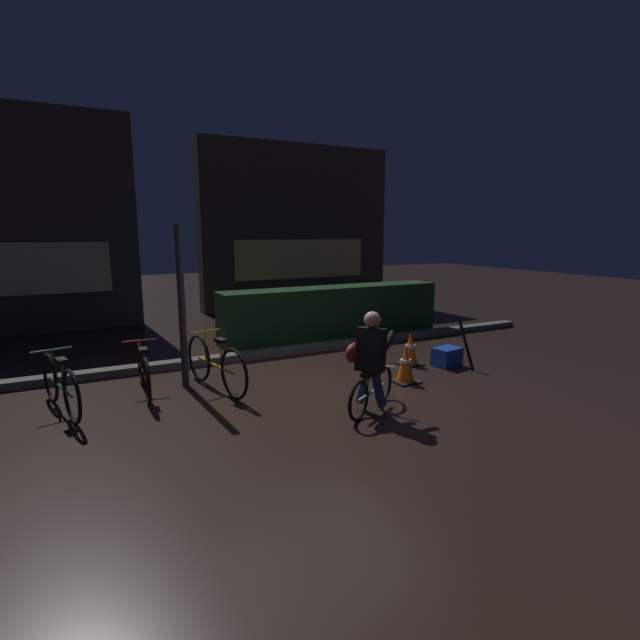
# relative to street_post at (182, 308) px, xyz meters

# --- Properties ---
(ground_plane) EXTENTS (40.00, 40.00, 0.00)m
(ground_plane) POSITION_rel_street_post_xyz_m (1.65, -1.20, -1.13)
(ground_plane) COLOR black
(sidewalk_curb) EXTENTS (12.00, 0.24, 0.12)m
(sidewalk_curb) POSITION_rel_street_post_xyz_m (1.65, 1.00, -1.07)
(sidewalk_curb) COLOR #56544F
(sidewalk_curb) RESTS_ON ground
(hedge_row) EXTENTS (4.80, 0.70, 1.05)m
(hedge_row) POSITION_rel_street_post_xyz_m (3.45, 1.90, -0.61)
(hedge_row) COLOR #19381C
(hedge_row) RESTS_ON ground
(storefront_left) EXTENTS (4.25, 0.54, 4.74)m
(storefront_left) POSITION_rel_street_post_xyz_m (-2.03, 5.30, 1.23)
(storefront_left) COLOR #383330
(storefront_left) RESTS_ON ground
(storefront_right) EXTENTS (5.65, 0.54, 4.57)m
(storefront_right) POSITION_rel_street_post_xyz_m (4.53, 6.00, 1.14)
(storefront_right) COLOR #42382D
(storefront_right) RESTS_ON ground
(street_post) EXTENTS (0.10, 0.10, 2.26)m
(street_post) POSITION_rel_street_post_xyz_m (0.00, 0.00, 0.00)
(street_post) COLOR #2D2D33
(street_post) RESTS_ON ground
(parked_bike_leftmost) EXTENTS (0.52, 1.57, 0.74)m
(parked_bike_leftmost) POSITION_rel_street_post_xyz_m (-1.55, -0.33, -0.79)
(parked_bike_leftmost) COLOR black
(parked_bike_leftmost) RESTS_ON ground
(parked_bike_left_mid) EXTENTS (0.46, 1.51, 0.70)m
(parked_bike_left_mid) POSITION_rel_street_post_xyz_m (-0.56, -0.07, -0.81)
(parked_bike_left_mid) COLOR black
(parked_bike_left_mid) RESTS_ON ground
(parked_bike_center_left) EXTENTS (0.49, 1.69, 0.79)m
(parked_bike_center_left) POSITION_rel_street_post_xyz_m (0.35, -0.35, -0.77)
(parked_bike_center_left) COLOR black
(parked_bike_center_left) RESTS_ON ground
(traffic_cone_near) EXTENTS (0.36, 0.36, 0.56)m
(traffic_cone_near) POSITION_rel_street_post_xyz_m (2.89, -1.30, -0.87)
(traffic_cone_near) COLOR black
(traffic_cone_near) RESTS_ON ground
(traffic_cone_far) EXTENTS (0.36, 0.36, 0.55)m
(traffic_cone_far) POSITION_rel_street_post_xyz_m (3.54, -0.58, -0.87)
(traffic_cone_far) COLOR black
(traffic_cone_far) RESTS_ON ground
(blue_crate) EXTENTS (0.49, 0.39, 0.30)m
(blue_crate) POSITION_rel_street_post_xyz_m (4.04, -0.90, -0.98)
(blue_crate) COLOR #193DB7
(blue_crate) RESTS_ON ground
(cyclist) EXTENTS (1.04, 0.66, 1.25)m
(cyclist) POSITION_rel_street_post_xyz_m (1.78, -2.03, -0.50)
(cyclist) COLOR black
(cyclist) RESTS_ON ground
(closed_umbrella) EXTENTS (0.05, 0.41, 0.79)m
(closed_umbrella) POSITION_rel_street_post_xyz_m (4.20, -1.15, -0.74)
(closed_umbrella) COLOR black
(closed_umbrella) RESTS_ON ground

